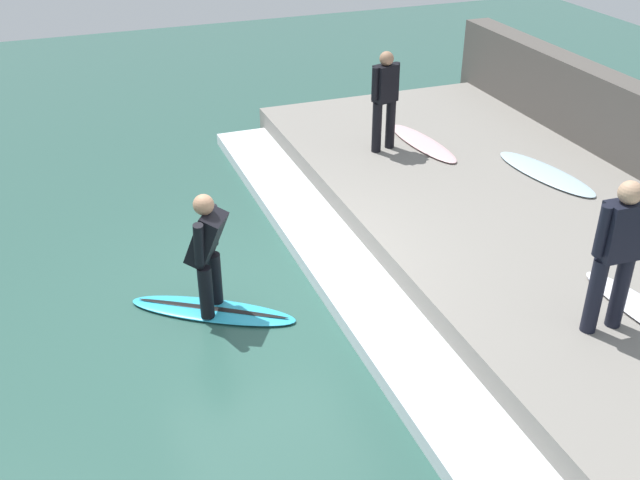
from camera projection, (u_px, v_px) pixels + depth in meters
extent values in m
plane|color=#2D564C|center=(263.00, 300.00, 9.22)|extent=(28.00, 28.00, 0.00)
cube|color=gray|center=(526.00, 231.00, 10.25)|extent=(4.40, 10.78, 0.48)
cube|color=silver|center=(347.00, 276.00, 9.52)|extent=(0.90, 10.24, 0.19)
ellipsoid|color=#2DADD1|center=(213.00, 310.00, 8.97)|extent=(1.99, 1.51, 0.06)
ellipsoid|color=black|center=(212.00, 308.00, 8.95)|extent=(1.64, 1.10, 0.01)
cylinder|color=black|center=(206.00, 292.00, 8.66)|extent=(0.16, 0.16, 0.66)
cylinder|color=black|center=(215.00, 278.00, 8.92)|extent=(0.16, 0.16, 0.66)
cube|color=black|center=(206.00, 238.00, 8.47)|extent=(0.60, 0.58, 0.67)
sphere|color=#A87A5B|center=(203.00, 205.00, 8.27)|extent=(0.24, 0.24, 0.24)
cylinder|color=black|center=(199.00, 245.00, 8.26)|extent=(0.12, 0.21, 0.56)
cylinder|color=black|center=(213.00, 225.00, 8.65)|extent=(0.12, 0.21, 0.56)
cylinder|color=black|center=(620.00, 291.00, 7.76)|extent=(0.16, 0.16, 0.86)
cylinder|color=black|center=(595.00, 296.00, 7.68)|extent=(0.16, 0.16, 0.86)
cube|color=black|center=(622.00, 231.00, 7.35)|extent=(0.41, 0.27, 0.62)
sphere|color=tan|center=(630.00, 193.00, 7.15)|extent=(0.24, 0.24, 0.24)
cylinder|color=black|center=(602.00, 231.00, 7.27)|extent=(0.12, 0.12, 0.55)
cylinder|color=black|center=(390.00, 124.00, 12.03)|extent=(0.15, 0.15, 0.81)
cylinder|color=black|center=(377.00, 128.00, 11.88)|extent=(0.15, 0.15, 0.81)
cube|color=black|center=(386.00, 83.00, 11.61)|extent=(0.42, 0.33, 0.58)
sphere|color=#A87A5B|center=(387.00, 59.00, 11.42)|extent=(0.22, 0.22, 0.22)
cylinder|color=black|center=(396.00, 79.00, 11.71)|extent=(0.11, 0.11, 0.51)
cylinder|color=black|center=(375.00, 84.00, 11.48)|extent=(0.11, 0.11, 0.51)
ellipsoid|color=beige|center=(423.00, 143.00, 12.31)|extent=(0.62, 1.87, 0.06)
ellipsoid|color=silver|center=(546.00, 173.00, 11.27)|extent=(0.87, 1.96, 0.06)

